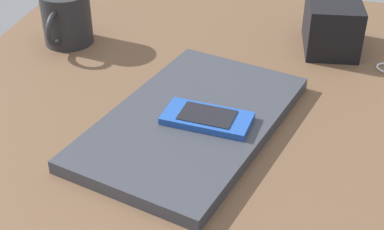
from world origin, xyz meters
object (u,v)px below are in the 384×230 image
at_px(cell_phone_on_laptop, 207,118).
at_px(coffee_mug, 66,19).
at_px(desk_organizer, 332,24).
at_px(laptop_closed, 192,121).

distance_m(cell_phone_on_laptop, coffee_mug, 0.37).
bearing_deg(cell_phone_on_laptop, desk_organizer, 152.82).
xyz_separation_m(laptop_closed, coffee_mug, (-0.21, -0.28, 0.04)).
relative_size(coffee_mug, desk_organizer, 0.94).
xyz_separation_m(coffee_mug, desk_organizer, (-0.09, 0.46, -0.00)).
height_order(laptop_closed, cell_phone_on_laptop, cell_phone_on_laptop).
relative_size(laptop_closed, cell_phone_on_laptop, 2.81).
height_order(laptop_closed, desk_organizer, desk_organizer).
bearing_deg(desk_organizer, cell_phone_on_laptop, -34.01).
height_order(cell_phone_on_laptop, coffee_mug, coffee_mug).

